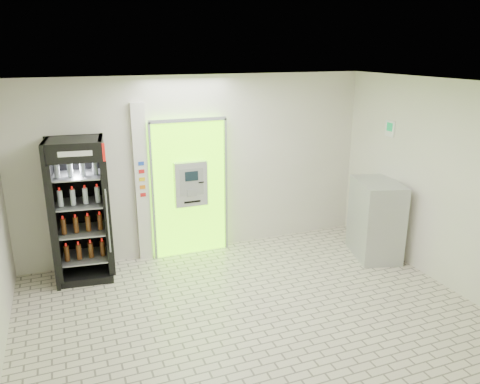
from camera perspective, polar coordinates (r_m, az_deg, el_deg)
ground at (r=6.32m, az=2.00°, el=-15.39°), size 6.00×6.00×0.00m
room_shell at (r=5.55m, az=2.20°, el=0.83°), size 6.00×6.00×6.00m
atm_assembly at (r=7.87m, az=-6.18°, el=0.60°), size 1.30×0.24×2.33m
pillar at (r=7.72m, az=-11.87°, el=0.98°), size 0.22×0.11×2.60m
beverage_cooler at (r=7.42m, az=-18.85°, el=-2.40°), size 0.89×0.83×2.16m
steel_cabinet at (r=8.18m, az=16.22°, el=-3.19°), size 0.91×1.12×1.31m
exit_sign at (r=8.21m, az=17.82°, el=7.37°), size 0.02×0.22×0.26m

